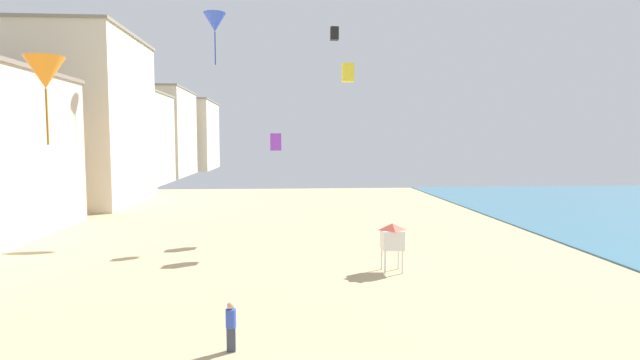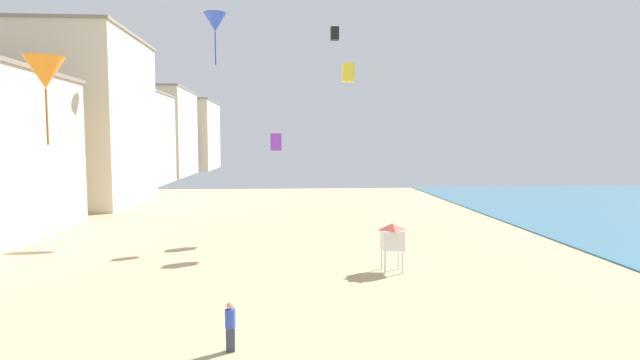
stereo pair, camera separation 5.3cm
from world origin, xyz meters
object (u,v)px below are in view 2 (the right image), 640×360
at_px(kite_blue_delta, 215,22).
at_px(lifeguard_stand, 392,237).
at_px(kite_purple_box, 276,142).
at_px(kite_yellow_box, 348,73).
at_px(kite_orange_delta, 45,73).
at_px(kite_black_box, 335,34).
at_px(kite_flyer, 230,324).

bearing_deg(kite_blue_delta, lifeguard_stand, -37.37).
xyz_separation_m(lifeguard_stand, kite_purple_box, (-6.16, 9.66, 4.89)).
height_order(kite_yellow_box, kite_purple_box, kite_yellow_box).
relative_size(kite_blue_delta, kite_yellow_box, 2.71).
distance_m(kite_orange_delta, kite_purple_box, 17.02).
bearing_deg(lifeguard_stand, kite_orange_delta, -144.29).
height_order(lifeguard_stand, kite_blue_delta, kite_blue_delta).
xyz_separation_m(kite_yellow_box, kite_purple_box, (-4.89, 1.32, -4.65)).
distance_m(kite_blue_delta, kite_yellow_box, 9.22).
distance_m(lifeguard_stand, kite_orange_delta, 17.34).
bearing_deg(kite_black_box, kite_yellow_box, -80.96).
bearing_deg(kite_black_box, kite_purple_box, -152.99).
bearing_deg(kite_purple_box, kite_black_box, 27.01).
distance_m(kite_yellow_box, kite_black_box, 4.87).
distance_m(kite_orange_delta, kite_black_box, 21.71).
xyz_separation_m(kite_black_box, kite_purple_box, (-4.32, -2.20, -7.97)).
height_order(lifeguard_stand, kite_purple_box, kite_purple_box).
height_order(kite_black_box, kite_purple_box, kite_black_box).
bearing_deg(lifeguard_stand, kite_black_box, 116.86).
bearing_deg(lifeguard_stand, kite_flyer, -110.52).
xyz_separation_m(kite_yellow_box, kite_black_box, (-0.56, 3.53, 3.32)).
bearing_deg(kite_purple_box, kite_orange_delta, -121.12).
xyz_separation_m(lifeguard_stand, kite_yellow_box, (-1.27, 8.34, 9.54)).
xyz_separation_m(lifeguard_stand, kite_black_box, (-1.83, 11.86, 12.86)).
bearing_deg(kite_orange_delta, kite_blue_delta, 68.41).
bearing_deg(kite_yellow_box, kite_orange_delta, -136.10).
distance_m(kite_blue_delta, kite_black_box, 9.18).
bearing_deg(kite_blue_delta, kite_black_box, 27.64).
xyz_separation_m(kite_flyer, kite_orange_delta, (-7.52, 4.46, 8.55)).
relative_size(lifeguard_stand, kite_yellow_box, 2.11).
bearing_deg(kite_black_box, kite_orange_delta, -128.11).
xyz_separation_m(kite_blue_delta, kite_purple_box, (3.80, 2.05, -7.63)).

